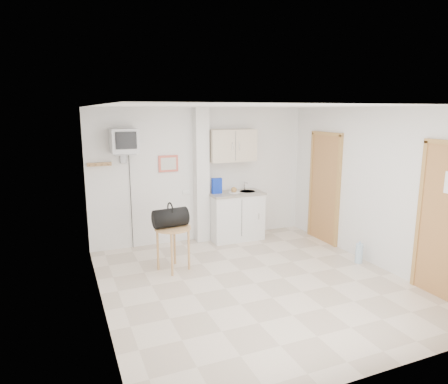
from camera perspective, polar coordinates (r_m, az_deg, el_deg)
name	(u,v)px	position (r m, az deg, el deg)	size (l,w,h in m)	color
ground	(255,283)	(5.92, 4.47, -12.85)	(4.50, 4.50, 0.00)	beige
room_envelope	(269,176)	(5.66, 6.46, 2.27)	(4.24, 4.54, 2.55)	white
kitchenette	(235,198)	(7.63, 1.53, -0.86)	(1.03, 0.58, 2.10)	white
crt_television	(124,142)	(6.91, -14.09, 7.00)	(0.44, 0.45, 2.15)	slate
round_table	(173,234)	(6.22, -7.32, -5.93)	(0.56, 0.56, 0.69)	#A1743F
duffel_bag	(170,217)	(6.17, -7.66, -3.62)	(0.55, 0.34, 0.39)	black
water_bottle	(359,253)	(6.94, 18.74, -8.28)	(0.12, 0.12, 0.36)	#A8C8E0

